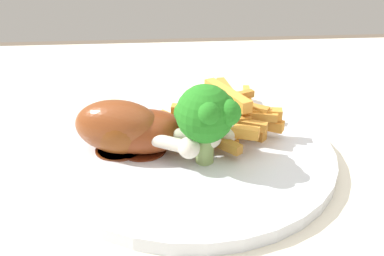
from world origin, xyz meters
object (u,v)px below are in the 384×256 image
Objects in this scene: chicken_drumstick_near at (124,127)px; broccoli_floret_front at (207,114)px; chicken_drumstick_far at (147,132)px; dinner_plate at (192,152)px; chicken_drumstick_extra at (120,130)px; carrot_fries_pile at (225,115)px.

broccoli_floret_front is at bearing -18.27° from chicken_drumstick_near.
broccoli_floret_front reaches higher than chicken_drumstick_near.
broccoli_floret_front reaches higher than chicken_drumstick_far.
dinner_plate is 0.07m from chicken_drumstick_extra.
dinner_plate is 0.06m from broccoli_floret_front.
chicken_drumstick_far is 0.02m from chicken_drumstick_extra.
chicken_drumstick_near is at bearing 22.99° from chicken_drumstick_extra.
broccoli_floret_front is at bearing -113.16° from carrot_fries_pile.
dinner_plate is at bearing 4.30° from chicken_drumstick_far.
carrot_fries_pile is at bearing 23.90° from chicken_drumstick_far.
chicken_drumstick_extra reaches higher than carrot_fries_pile.
carrot_fries_pile reaches higher than chicken_drumstick_far.
broccoli_floret_front is at bearing -67.98° from dinner_plate.
chicken_drumstick_near is (-0.10, -0.03, 0.01)m from carrot_fries_pile.
carrot_fries_pile is at bearing 66.84° from broccoli_floret_front.
chicken_drumstick_extra is at bearing -157.01° from chicken_drumstick_near.
carrot_fries_pile is 0.08m from chicken_drumstick_far.
carrot_fries_pile is 1.14× the size of chicken_drumstick_far.
carrot_fries_pile is at bearing 18.71° from chicken_drumstick_near.
chicken_drumstick_near is 1.05× the size of chicken_drumstick_far.
chicken_drumstick_extra is (-0.02, -0.00, 0.00)m from chicken_drumstick_far.
broccoli_floret_front is 0.08m from chicken_drumstick_extra.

